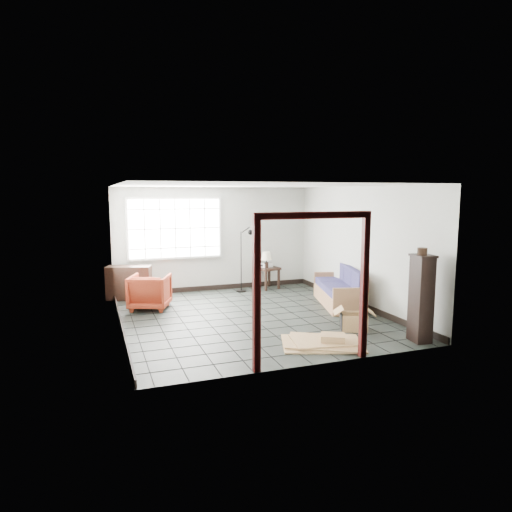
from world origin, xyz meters
name	(u,v)px	position (x,y,z in m)	size (l,w,h in m)	color
ground	(250,317)	(0.00, 0.00, 0.00)	(5.50, 5.50, 0.00)	black
room_shell	(250,233)	(0.00, 0.03, 1.68)	(5.02, 5.52, 2.61)	#A7ABA4
window_panel	(175,228)	(-1.00, 2.70, 1.60)	(2.32, 0.08, 1.52)	silver
doorway_trim	(313,270)	(0.00, -2.70, 1.38)	(1.80, 0.08, 2.20)	#3E0E0E
futon_sofa	(341,291)	(2.21, 0.23, 0.31)	(1.21, 2.04, 0.85)	olive
armchair	(150,290)	(-1.81, 1.32, 0.41)	(0.79, 0.74, 0.81)	maroon
side_table	(268,271)	(1.31, 2.40, 0.46)	(0.63, 0.63, 0.56)	black
table_lamp	(266,257)	(1.24, 2.32, 0.85)	(0.30, 0.30, 0.41)	black
projector	(266,265)	(1.28, 2.43, 0.61)	(0.31, 0.27, 0.10)	silver
floor_lamp	(246,257)	(0.67, 2.29, 0.86)	(0.50, 0.33, 1.62)	black
console_shelf	(129,283)	(-2.15, 2.40, 0.39)	(1.07, 0.68, 0.78)	black
tall_shelf	(421,298)	(2.15, -2.40, 0.74)	(0.36, 0.43, 1.46)	black
pot	(422,251)	(2.10, -2.43, 1.52)	(0.20, 0.20, 0.12)	black
open_box	(354,322)	(1.47, -1.47, 0.15)	(0.81, 0.62, 0.41)	#936B47
cardboard_pile	(324,342)	(0.57, -2.02, 0.05)	(1.53, 1.30, 0.19)	#936B47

